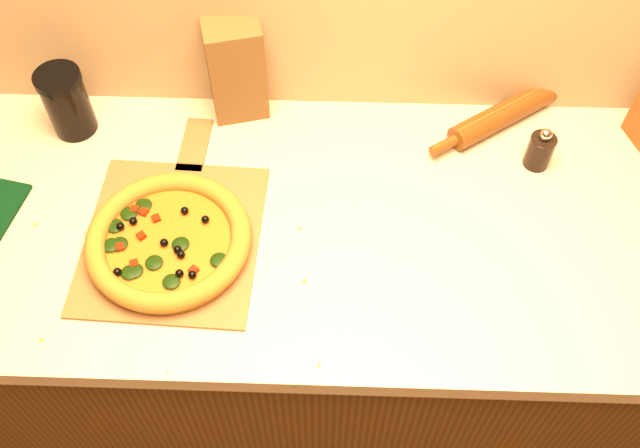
{
  "coord_description": "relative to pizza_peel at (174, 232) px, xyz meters",
  "views": [
    {
      "loc": [
        -0.02,
        0.62,
        2.04
      ],
      "look_at": [
        -0.05,
        1.38,
        0.96
      ],
      "focal_mm": 40.0,
      "sensor_mm": 36.0,
      "label": 1
    }
  ],
  "objects": [
    {
      "name": "countertop",
      "position": [
        0.33,
        0.04,
        -0.02
      ],
      "size": [
        2.84,
        0.68,
        0.04
      ],
      "primitive_type": "cube",
      "color": "beige",
      "rests_on": "cabinet"
    },
    {
      "name": "pizza",
      "position": [
        -0.0,
        -0.03,
        0.02
      ],
      "size": [
        0.31,
        0.31,
        0.04
      ],
      "color": "#BA882E",
      "rests_on": "pizza_peel"
    },
    {
      "name": "pepper_grinder",
      "position": [
        0.72,
        0.2,
        0.04
      ],
      "size": [
        0.05,
        0.05,
        0.1
      ],
      "color": "black",
      "rests_on": "countertop"
    },
    {
      "name": "rolling_pin",
      "position": [
        0.67,
        0.31,
        0.02
      ],
      "size": [
        0.33,
        0.24,
        0.05
      ],
      "rotation": [
        0.0,
        0.0,
        0.61
      ],
      "color": "#5B2A0F",
      "rests_on": "countertop"
    },
    {
      "name": "cabinet",
      "position": [
        0.33,
        0.04,
        -0.47
      ],
      "size": [
        2.8,
        0.65,
        0.86
      ],
      "primitive_type": "cube",
      "color": "#472A0F",
      "rests_on": "ground"
    },
    {
      "name": "pizza_peel",
      "position": [
        0.0,
        0.0,
        0.0
      ],
      "size": [
        0.35,
        0.5,
        0.01
      ],
      "rotation": [
        0.0,
        0.0,
        -0.04
      ],
      "color": "brown",
      "rests_on": "countertop"
    },
    {
      "name": "paper_bag",
      "position": [
        0.1,
        0.34,
        0.11
      ],
      "size": [
        0.13,
        0.12,
        0.23
      ],
      "primitive_type": "cube",
      "rotation": [
        0.0,
        0.0,
        0.26
      ],
      "color": "brown",
      "rests_on": "countertop"
    },
    {
      "name": "dark_jar",
      "position": [
        -0.25,
        0.27,
        0.07
      ],
      "size": [
        0.09,
        0.09,
        0.15
      ],
      "color": "black",
      "rests_on": "countertop"
    },
    {
      "name": "bottle_cap",
      "position": [
        0.1,
        -0.06,
        -0.0
      ],
      "size": [
        0.03,
        0.03,
        0.01
      ],
      "primitive_type": "cylinder",
      "rotation": [
        0.0,
        0.0,
        -0.05
      ],
      "color": "black",
      "rests_on": "countertop"
    }
  ]
}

